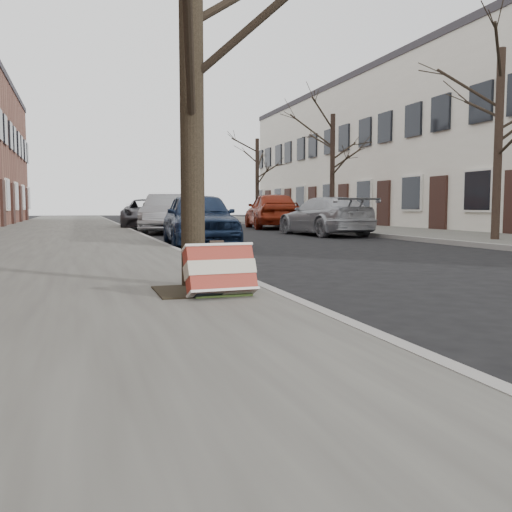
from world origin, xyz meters
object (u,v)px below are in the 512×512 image
object	(u,v)px
street_tree	(191,28)
suitcase_red	(220,270)
car_near_front	(199,219)
car_near_mid	(169,213)
suitcase_navy	(217,275)

from	to	relation	value
street_tree	suitcase_red	bearing A→B (deg)	-82.30
car_near_front	car_near_mid	distance (m)	7.25
suitcase_red	car_near_mid	xyz separation A→B (m)	(1.92, 15.61, 0.34)
car_near_front	street_tree	bearing A→B (deg)	-98.04
car_near_front	car_near_mid	world-z (taller)	car_near_mid
street_tree	car_near_front	bearing A→B (deg)	77.83
street_tree	car_near_front	size ratio (longest dim) A/B	1.37
street_tree	car_near_mid	xyz separation A→B (m)	(2.03, 14.84, -2.08)
suitcase_navy	car_near_mid	world-z (taller)	car_near_mid
street_tree	suitcase_red	world-z (taller)	street_tree
street_tree	suitcase_navy	xyz separation A→B (m)	(0.08, -0.75, -2.47)
suitcase_red	car_near_front	distance (m)	8.51
suitcase_navy	car_near_front	size ratio (longest dim) A/B	0.13
street_tree	car_near_mid	world-z (taller)	street_tree
suitcase_red	car_near_mid	world-z (taller)	car_near_mid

